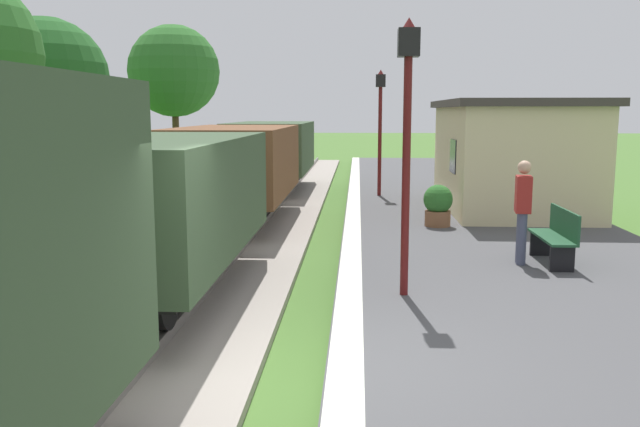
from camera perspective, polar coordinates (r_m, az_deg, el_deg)
The scene contains 15 objects.
ground_plane at distance 6.79m, azimuth -1.29°, elevation -15.09°, with size 160.00×160.00×0.00m, color #47702D.
platform_slab at distance 7.24m, azimuth 25.63°, elevation -13.34°, with size 6.00×60.00×0.25m, color #4C4C4F.
platform_edge_stripe at distance 6.67m, azimuth 2.22°, elevation -13.16°, with size 0.36×60.00×0.01m, color silver.
track_ballast at distance 7.34m, azimuth -20.85°, elevation -13.28°, with size 3.80×60.00×0.12m, color #9E9389.
rail_near at distance 7.04m, azimuth -15.42°, elevation -12.84°, with size 0.07×60.00×0.14m, color slate.
freight_train at distance 12.11m, azimuth -10.62°, elevation 2.63°, with size 2.50×26.00×2.72m.
station_hut at distance 17.67m, azimuth 16.06°, elevation 4.89°, with size 3.50×5.80×2.78m.
bench_near_hut at distance 11.61m, azimuth 19.66°, elevation -1.78°, with size 0.42×1.50×0.91m.
bench_down_platform at distance 21.72m, azimuth 11.97°, elevation 3.24°, with size 0.42×1.50×0.91m.
person_waiting at distance 11.33m, azimuth 17.03°, elevation 0.46°, with size 0.29×0.41×1.71m.
potted_planter at distance 14.73m, azimuth 10.11°, elevation 0.74°, with size 0.64×0.64×0.92m.
lamp_post_near at distance 8.93m, azimuth 7.53°, elevation 9.06°, with size 0.28×0.28×3.70m.
lamp_post_far at distance 19.79m, azimuth 5.20°, elevation 8.90°, with size 0.28×0.28×3.70m.
tree_field_left at distance 24.03m, azimuth -22.49°, elevation 10.58°, with size 4.08×4.08×5.82m.
tree_field_distant at distance 28.92m, azimuth -12.45°, elevation 11.86°, with size 3.80×3.80×6.31m.
Camera 1 is at (0.50, -6.19, 2.75)m, focal length 37.21 mm.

